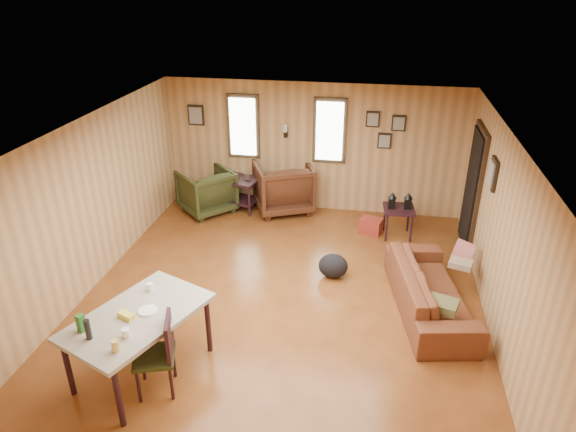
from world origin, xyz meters
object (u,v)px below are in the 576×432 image
(recliner_green, at_px, (206,189))
(sofa, at_px, (431,283))
(recliner_brown, at_px, (283,184))
(side_table, at_px, (399,207))
(end_table, at_px, (242,189))
(dining_table, at_px, (137,321))

(recliner_green, bearing_deg, sofa, 101.36)
(recliner_brown, height_order, side_table, recliner_brown)
(sofa, xyz_separation_m, end_table, (-3.29, 2.66, 0.02))
(sofa, height_order, recliner_green, recliner_green)
(sofa, xyz_separation_m, side_table, (-0.40, 2.08, 0.15))
(recliner_brown, height_order, end_table, recliner_brown)
(dining_table, bearing_deg, sofa, 51.37)
(recliner_brown, xyz_separation_m, side_table, (2.13, -0.71, 0.04))
(sofa, distance_m, end_table, 4.23)
(side_table, height_order, dining_table, dining_table)
(sofa, relative_size, dining_table, 1.17)
(sofa, height_order, dining_table, dining_table)
(sofa, xyz_separation_m, dining_table, (-3.29, -1.81, 0.31))
(recliner_green, distance_m, dining_table, 4.33)
(sofa, relative_size, recliner_brown, 2.02)
(end_table, relative_size, side_table, 0.94)
(recliner_green, relative_size, dining_table, 0.50)
(sofa, bearing_deg, recliner_green, 47.02)
(end_table, height_order, dining_table, dining_table)
(end_table, height_order, side_table, side_table)
(recliner_brown, distance_m, recliner_green, 1.44)
(recliner_brown, bearing_deg, side_table, 137.54)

